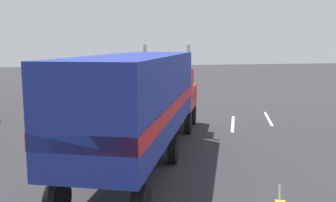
% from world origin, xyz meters
% --- Properties ---
extents(ground_plane, '(120.00, 120.00, 0.00)m').
position_xyz_m(ground_plane, '(0.00, 0.00, 0.00)').
color(ground_plane, '#2D2D30').
extents(lane_stripe_near, '(4.13, 1.82, 0.01)m').
position_xyz_m(lane_stripe_near, '(-0.38, -3.50, 0.01)').
color(lane_stripe_near, silver).
rests_on(lane_stripe_near, ground_plane).
extents(lane_stripe_mid, '(4.17, 1.72, 0.01)m').
position_xyz_m(lane_stripe_mid, '(0.64, -6.21, 0.01)').
color(lane_stripe_mid, silver).
rests_on(lane_stripe_mid, ground_plane).
extents(semi_truck, '(14.06, 7.59, 4.50)m').
position_xyz_m(semi_truck, '(-6.18, 2.42, 2.52)').
color(semi_truck, red).
rests_on(semi_truck, ground_plane).
extents(person_bystander, '(0.44, 0.47, 1.63)m').
position_xyz_m(person_bystander, '(-6.29, 5.62, 0.89)').
color(person_bystander, black).
rests_on(person_bystander, ground_plane).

